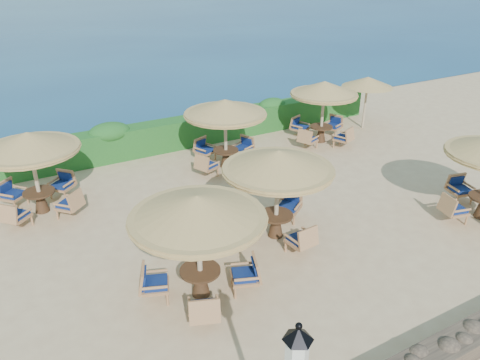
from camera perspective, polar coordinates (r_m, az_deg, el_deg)
ground at (r=14.59m, az=6.06°, el=-4.55°), size 120.00×120.00×0.00m
sea at (r=80.83m, az=-25.37°, el=18.21°), size 160.00×160.00×0.00m
hedge at (r=20.06m, az=-5.78°, el=6.01°), size 18.00×0.90×1.20m
stone_wall at (r=11.05m, az=25.76°, el=-17.37°), size 15.00×0.65×0.44m
extra_parasol at (r=22.28m, az=15.32°, el=11.46°), size 2.30×2.30×2.41m
cafe_set_0 at (r=10.46m, az=-5.14°, el=-5.59°), size 3.12×3.12×2.65m
cafe_set_1 at (r=12.71m, az=4.63°, el=0.76°), size 3.09×3.09×2.65m
cafe_set_3 at (r=15.35m, az=-24.07°, el=2.56°), size 2.95×2.95×2.65m
cafe_set_4 at (r=17.25m, az=-1.80°, el=7.35°), size 3.06×3.06×2.65m
cafe_set_5 at (r=20.14m, az=10.14°, el=9.50°), size 2.86×2.86×2.65m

